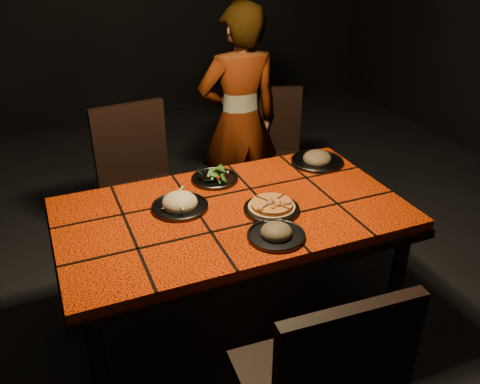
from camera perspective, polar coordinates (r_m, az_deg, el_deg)
name	(u,v)px	position (r m, az deg, el deg)	size (l,w,h in m)	color
room_shell	(231,46)	(2.10, -1.04, 16.06)	(6.04, 7.04, 3.08)	black
dining_table	(232,223)	(2.41, -0.87, -3.54)	(1.62, 0.92, 0.75)	red
chair_far_left	(139,176)	(3.14, -11.30, 1.72)	(0.49, 0.49, 0.99)	black
chair_far_right	(271,148)	(3.56, 3.56, 4.99)	(0.54, 0.54, 0.94)	black
diner	(240,121)	(3.40, -0.05, 7.97)	(0.56, 0.37, 1.53)	brown
plate_pizza	(272,207)	(2.36, 3.57, -1.74)	(0.30, 0.30, 0.04)	#343438
plate_pasta	(180,204)	(2.39, -6.77, -1.34)	(0.27, 0.27, 0.09)	#343438
plate_salad	(215,176)	(2.63, -2.86, 1.82)	(0.24, 0.24, 0.07)	#343438
plate_mushroom_a	(276,233)	(2.16, 4.09, -4.60)	(0.25, 0.25, 0.08)	#343438
plate_mushroom_b	(317,159)	(2.85, 8.67, 3.72)	(0.29, 0.29, 0.10)	#343438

